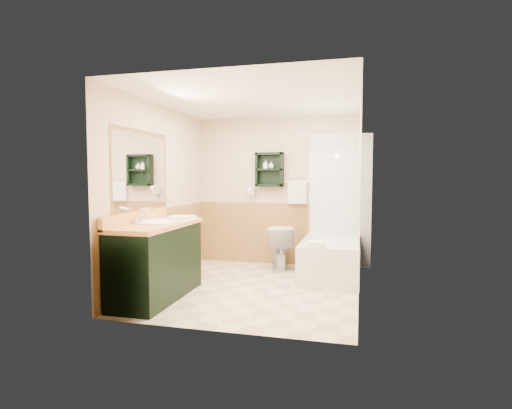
% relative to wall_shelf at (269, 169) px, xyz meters
% --- Properties ---
extents(floor, '(3.00, 3.00, 0.00)m').
position_rel_wall_shelf_xyz_m(floor, '(0.10, -1.41, -1.55)').
color(floor, beige).
rests_on(floor, ground).
extents(back_wall, '(2.60, 0.04, 2.40)m').
position_rel_wall_shelf_xyz_m(back_wall, '(0.10, 0.11, -0.35)').
color(back_wall, beige).
rests_on(back_wall, ground).
extents(left_wall, '(0.04, 3.00, 2.40)m').
position_rel_wall_shelf_xyz_m(left_wall, '(-1.22, -1.41, -0.35)').
color(left_wall, beige).
rests_on(left_wall, ground).
extents(right_wall, '(0.04, 3.00, 2.40)m').
position_rel_wall_shelf_xyz_m(right_wall, '(1.42, -1.41, -0.35)').
color(right_wall, beige).
rests_on(right_wall, ground).
extents(ceiling, '(2.60, 3.00, 0.04)m').
position_rel_wall_shelf_xyz_m(ceiling, '(0.10, -1.41, 0.87)').
color(ceiling, white).
rests_on(ceiling, back_wall).
extents(wainscot_left, '(2.98, 2.98, 1.00)m').
position_rel_wall_shelf_xyz_m(wainscot_left, '(-1.19, -1.41, -1.05)').
color(wainscot_left, '#B27F48').
rests_on(wainscot_left, left_wall).
extents(wainscot_back, '(2.58, 2.58, 1.00)m').
position_rel_wall_shelf_xyz_m(wainscot_back, '(0.10, 0.08, -1.05)').
color(wainscot_back, '#B27F48').
rests_on(wainscot_back, back_wall).
extents(mirror_frame, '(1.30, 1.30, 1.00)m').
position_rel_wall_shelf_xyz_m(mirror_frame, '(-1.17, -1.96, -0.05)').
color(mirror_frame, olive).
rests_on(mirror_frame, left_wall).
extents(mirror_glass, '(1.20, 1.20, 0.90)m').
position_rel_wall_shelf_xyz_m(mirror_glass, '(-1.17, -1.96, -0.05)').
color(mirror_glass, white).
rests_on(mirror_glass, left_wall).
extents(tile_right, '(1.50, 1.50, 2.10)m').
position_rel_wall_shelf_xyz_m(tile_right, '(1.38, -0.66, -0.50)').
color(tile_right, white).
rests_on(tile_right, right_wall).
extents(tile_back, '(0.95, 0.95, 2.10)m').
position_rel_wall_shelf_xyz_m(tile_back, '(1.13, 0.07, -0.50)').
color(tile_back, white).
rests_on(tile_back, back_wall).
extents(tile_accent, '(1.50, 1.50, 0.10)m').
position_rel_wall_shelf_xyz_m(tile_accent, '(1.37, -0.66, 0.35)').
color(tile_accent, '#14472F').
rests_on(tile_accent, right_wall).
extents(wall_shelf, '(0.45, 0.15, 0.55)m').
position_rel_wall_shelf_xyz_m(wall_shelf, '(0.00, 0.00, 0.00)').
color(wall_shelf, black).
rests_on(wall_shelf, back_wall).
extents(hair_dryer, '(0.10, 0.24, 0.18)m').
position_rel_wall_shelf_xyz_m(hair_dryer, '(-0.30, 0.02, -0.35)').
color(hair_dryer, white).
rests_on(hair_dryer, back_wall).
extents(towel_bar, '(0.40, 0.06, 0.40)m').
position_rel_wall_shelf_xyz_m(towel_bar, '(0.45, 0.04, -0.20)').
color(towel_bar, white).
rests_on(towel_bar, back_wall).
extents(curtain_rod, '(0.03, 1.60, 0.03)m').
position_rel_wall_shelf_xyz_m(curtain_rod, '(0.63, -0.66, 0.45)').
color(curtain_rod, silver).
rests_on(curtain_rod, back_wall).
extents(shower_curtain, '(1.05, 1.05, 1.70)m').
position_rel_wall_shelf_xyz_m(shower_curtain, '(0.63, -0.48, -0.40)').
color(shower_curtain, '#C3B193').
rests_on(shower_curtain, curtain_rod).
extents(vanity, '(0.59, 1.41, 0.89)m').
position_rel_wall_shelf_xyz_m(vanity, '(-0.89, -2.11, -1.10)').
color(vanity, black).
rests_on(vanity, ground).
extents(bathtub, '(0.80, 1.50, 0.53)m').
position_rel_wall_shelf_xyz_m(bathtub, '(1.03, -0.57, -1.28)').
color(bathtub, silver).
rests_on(bathtub, ground).
extents(toilet, '(0.57, 0.77, 0.68)m').
position_rel_wall_shelf_xyz_m(toilet, '(0.21, -0.26, -1.21)').
color(toilet, silver).
rests_on(toilet, ground).
extents(counter_towel, '(0.31, 0.24, 0.04)m').
position_rel_wall_shelf_xyz_m(counter_towel, '(-0.79, -1.63, -0.64)').
color(counter_towel, white).
rests_on(counter_towel, vanity).
extents(vanity_book, '(0.18, 0.09, 0.24)m').
position_rel_wall_shelf_xyz_m(vanity_book, '(-1.06, -1.37, -0.53)').
color(vanity_book, black).
rests_on(vanity_book, vanity).
extents(tub_towel, '(0.22, 0.18, 0.07)m').
position_rel_wall_shelf_xyz_m(tub_towel, '(0.88, -1.22, -0.98)').
color(tub_towel, white).
rests_on(tub_towel, bathtub).
extents(soap_bottle_a, '(0.09, 0.15, 0.06)m').
position_rel_wall_shelf_xyz_m(soap_bottle_a, '(-0.06, -0.01, 0.05)').
color(soap_bottle_a, silver).
rests_on(soap_bottle_a, wall_shelf).
extents(soap_bottle_b, '(0.09, 0.11, 0.09)m').
position_rel_wall_shelf_xyz_m(soap_bottle_b, '(0.03, -0.01, 0.06)').
color(soap_bottle_b, silver).
rests_on(soap_bottle_b, wall_shelf).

